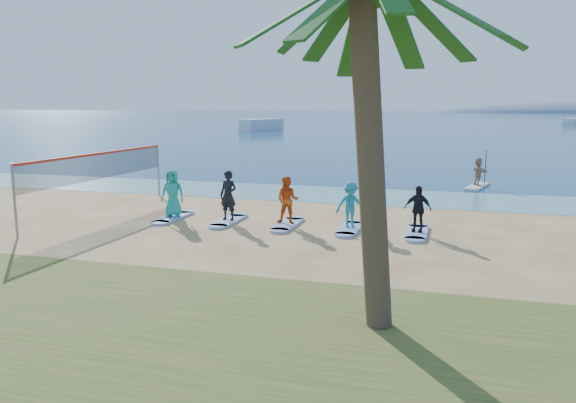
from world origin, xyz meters
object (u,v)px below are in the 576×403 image
(student_0, at_px, (173,193))
(student_2, at_px, (287,200))
(student_3, at_px, (350,205))
(student_4, at_px, (418,209))
(surfboard_3, at_px, (350,228))
(paddleboarder, at_px, (478,171))
(surfboard_1, at_px, (229,221))
(volleyball_net, at_px, (99,167))
(surfboard_4, at_px, (417,233))
(boat_offshore_a, at_px, (262,130))
(boat_offshore_b, at_px, (570,125))
(surfboard_0, at_px, (173,217))
(surfboard_2, at_px, (287,225))
(paddleboard, at_px, (477,186))
(student_1, at_px, (228,195))

(student_0, height_order, student_2, student_0)
(student_3, bearing_deg, student_4, -23.47)
(surfboard_3, distance_m, student_4, 2.46)
(paddleboarder, height_order, surfboard_1, paddleboarder)
(volleyball_net, bearing_deg, surfboard_3, -1.18)
(student_0, distance_m, student_3, 6.95)
(student_2, relative_size, surfboard_4, 0.78)
(boat_offshore_a, distance_m, boat_offshore_b, 68.18)
(volleyball_net, bearing_deg, surfboard_0, -3.60)
(surfboard_2, xyz_separation_m, student_3, (2.32, 0.00, 0.85))
(student_4, bearing_deg, surfboard_4, 0.00)
(paddleboarder, xyz_separation_m, student_2, (-7.03, -11.97, 0.09))
(paddleboard, relative_size, student_0, 1.64)
(volleyball_net, xyz_separation_m, paddleboarder, (15.04, 11.76, -1.04))
(paddleboard, xyz_separation_m, surfboard_1, (-9.34, -11.97, -0.01))
(paddleboarder, distance_m, student_2, 13.88)
(student_4, bearing_deg, surfboard_2, -170.06)
(volleyball_net, relative_size, surfboard_2, 4.13)
(paddleboard, xyz_separation_m, surfboard_3, (-4.71, -11.97, -0.01))
(surfboard_0, xyz_separation_m, student_1, (2.32, 0.00, 0.98))
(boat_offshore_a, bearing_deg, surfboard_0, -51.35)
(paddleboarder, height_order, surfboard_4, paddleboarder)
(surfboard_2, bearing_deg, surfboard_0, 180.00)
(boat_offshore_b, xyz_separation_m, surfboard_4, (-24.43, -111.45, 0.04))
(surfboard_1, height_order, surfboard_3, same)
(boat_offshore_b, height_order, surfboard_4, boat_offshore_b)
(paddleboard, xyz_separation_m, surfboard_0, (-11.66, -11.97, -0.01))
(student_2, bearing_deg, surfboard_2, 0.00)
(volleyball_net, distance_m, student_2, 8.08)
(student_3, distance_m, student_4, 2.32)
(surfboard_4, bearing_deg, student_4, 0.00)
(boat_offshore_a, xyz_separation_m, surfboard_1, (22.97, -70.28, 0.04))
(volleyball_net, height_order, surfboard_2, volleyball_net)
(paddleboard, height_order, surfboard_4, paddleboard)
(boat_offshore_a, xyz_separation_m, student_0, (20.65, -70.28, 1.00))
(paddleboard, bearing_deg, student_3, -96.57)
(paddleboarder, relative_size, surfboard_0, 0.67)
(volleyball_net, height_order, student_2, volleyball_net)
(boat_offshore_a, relative_size, surfboard_0, 3.79)
(surfboard_0, relative_size, surfboard_1, 1.00)
(surfboard_0, height_order, student_4, student_4)
(surfboard_0, height_order, surfboard_3, same)
(surfboard_1, xyz_separation_m, student_3, (4.63, 0.00, 0.85))
(boat_offshore_b, relative_size, student_3, 3.77)
(surfboard_1, bearing_deg, student_4, 0.00)
(student_3, xyz_separation_m, student_4, (2.32, 0.00, -0.02))
(boat_offshore_a, xyz_separation_m, student_4, (29.91, -70.28, 0.88))
(surfboard_3, bearing_deg, volleyball_net, 178.82)
(student_0, xyz_separation_m, student_3, (6.95, 0.00, -0.10))
(surfboard_0, xyz_separation_m, surfboard_1, (2.32, 0.00, 0.00))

